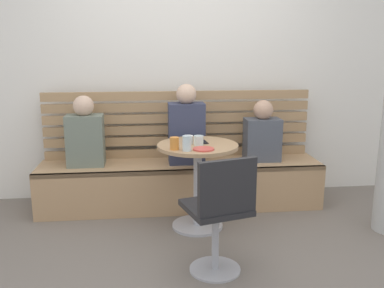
{
  "coord_description": "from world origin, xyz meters",
  "views": [
    {
      "loc": [
        -0.32,
        -2.76,
        1.55
      ],
      "look_at": [
        0.05,
        0.66,
        0.75
      ],
      "focal_mm": 39.98,
      "sensor_mm": 36.0,
      "label": 1
    }
  ],
  "objects_px": {
    "plate_small": "(204,149)",
    "person_adult": "(186,128)",
    "white_chair": "(220,212)",
    "cup_glass_short": "(199,140)",
    "cafe_table": "(198,170)",
    "phone_on_table": "(202,142)",
    "cup_glass_tall": "(187,143)",
    "person_child_middle": "(262,134)",
    "cup_tumbler_orange": "(174,143)",
    "cup_ceramic_white": "(188,140)",
    "booth_bench": "(181,184)",
    "person_child_left": "(85,135)"
  },
  "relations": [
    {
      "from": "person_child_left",
      "to": "cafe_table",
      "type": "bearing_deg",
      "value": -27.89
    },
    {
      "from": "booth_bench",
      "to": "person_child_middle",
      "type": "distance_m",
      "value": 0.93
    },
    {
      "from": "cup_glass_short",
      "to": "cup_glass_tall",
      "type": "height_order",
      "value": "cup_glass_tall"
    },
    {
      "from": "cafe_table",
      "to": "cup_tumbler_orange",
      "type": "bearing_deg",
      "value": -141.3
    },
    {
      "from": "cafe_table",
      "to": "person_adult",
      "type": "xyz_separation_m",
      "value": [
        -0.05,
        0.52,
        0.26
      ]
    },
    {
      "from": "person_adult",
      "to": "plate_small",
      "type": "height_order",
      "value": "person_adult"
    },
    {
      "from": "booth_bench",
      "to": "cup_ceramic_white",
      "type": "xyz_separation_m",
      "value": [
        0.03,
        -0.48,
        0.55
      ]
    },
    {
      "from": "person_child_middle",
      "to": "plate_small",
      "type": "distance_m",
      "value": 0.99
    },
    {
      "from": "cup_glass_short",
      "to": "person_adult",
      "type": "bearing_deg",
      "value": 95.03
    },
    {
      "from": "white_chair",
      "to": "cup_glass_short",
      "type": "height_order",
      "value": "white_chair"
    },
    {
      "from": "cup_tumbler_orange",
      "to": "cup_ceramic_white",
      "type": "relative_size",
      "value": 1.25
    },
    {
      "from": "cup_glass_tall",
      "to": "cup_ceramic_white",
      "type": "height_order",
      "value": "cup_glass_tall"
    },
    {
      "from": "person_child_left",
      "to": "person_child_middle",
      "type": "bearing_deg",
      "value": 0.12
    },
    {
      "from": "cafe_table",
      "to": "person_adult",
      "type": "relative_size",
      "value": 0.98
    },
    {
      "from": "white_chair",
      "to": "person_child_middle",
      "type": "bearing_deg",
      "value": 64.18
    },
    {
      "from": "cup_glass_short",
      "to": "cup_glass_tall",
      "type": "distance_m",
      "value": 0.22
    },
    {
      "from": "person_child_middle",
      "to": "plate_small",
      "type": "height_order",
      "value": "person_child_middle"
    },
    {
      "from": "white_chair",
      "to": "cup_glass_short",
      "type": "distance_m",
      "value": 0.84
    },
    {
      "from": "cup_glass_short",
      "to": "plate_small",
      "type": "relative_size",
      "value": 0.47
    },
    {
      "from": "booth_bench",
      "to": "cafe_table",
      "type": "bearing_deg",
      "value": -78.68
    },
    {
      "from": "white_chair",
      "to": "phone_on_table",
      "type": "bearing_deg",
      "value": 90.17
    },
    {
      "from": "person_child_middle",
      "to": "phone_on_table",
      "type": "relative_size",
      "value": 4.25
    },
    {
      "from": "cafe_table",
      "to": "person_adult",
      "type": "height_order",
      "value": "person_adult"
    },
    {
      "from": "cup_ceramic_white",
      "to": "plate_small",
      "type": "height_order",
      "value": "cup_ceramic_white"
    },
    {
      "from": "white_chair",
      "to": "person_child_middle",
      "type": "height_order",
      "value": "person_child_middle"
    },
    {
      "from": "person_adult",
      "to": "cup_ceramic_white",
      "type": "height_order",
      "value": "person_adult"
    },
    {
      "from": "person_child_middle",
      "to": "cup_tumbler_orange",
      "type": "distance_m",
      "value": 1.14
    },
    {
      "from": "person_adult",
      "to": "cup_glass_short",
      "type": "height_order",
      "value": "person_adult"
    },
    {
      "from": "white_chair",
      "to": "plate_small",
      "type": "height_order",
      "value": "white_chair"
    },
    {
      "from": "white_chair",
      "to": "cup_glass_tall",
      "type": "distance_m",
      "value": 0.7
    },
    {
      "from": "booth_bench",
      "to": "cafe_table",
      "type": "relative_size",
      "value": 3.65
    },
    {
      "from": "white_chair",
      "to": "cup_glass_tall",
      "type": "bearing_deg",
      "value": 105.4
    },
    {
      "from": "white_chair",
      "to": "person_adult",
      "type": "bearing_deg",
      "value": 94.15
    },
    {
      "from": "cup_glass_tall",
      "to": "person_child_middle",
      "type": "bearing_deg",
      "value": 42.59
    },
    {
      "from": "cup_glass_short",
      "to": "phone_on_table",
      "type": "relative_size",
      "value": 0.57
    },
    {
      "from": "phone_on_table",
      "to": "person_adult",
      "type": "bearing_deg",
      "value": 94.07
    },
    {
      "from": "white_chair",
      "to": "cup_glass_tall",
      "type": "xyz_separation_m",
      "value": [
        -0.16,
        0.59,
        0.34
      ]
    },
    {
      "from": "person_adult",
      "to": "cup_glass_short",
      "type": "relative_size",
      "value": 9.48
    },
    {
      "from": "cafe_table",
      "to": "cup_glass_short",
      "type": "distance_m",
      "value": 0.26
    },
    {
      "from": "plate_small",
      "to": "white_chair",
      "type": "bearing_deg",
      "value": -87.37
    },
    {
      "from": "white_chair",
      "to": "phone_on_table",
      "type": "xyz_separation_m",
      "value": [
        -0.0,
        0.88,
        0.28
      ]
    },
    {
      "from": "plate_small",
      "to": "person_adult",
      "type": "bearing_deg",
      "value": 95.45
    },
    {
      "from": "person_child_left",
      "to": "cup_glass_tall",
      "type": "height_order",
      "value": "person_child_left"
    },
    {
      "from": "cup_glass_short",
      "to": "cup_ceramic_white",
      "type": "relative_size",
      "value": 1.0
    },
    {
      "from": "person_adult",
      "to": "phone_on_table",
      "type": "xyz_separation_m",
      "value": [
        0.09,
        -0.45,
        -0.04
      ]
    },
    {
      "from": "person_child_middle",
      "to": "person_child_left",
      "type": "bearing_deg",
      "value": -179.88
    },
    {
      "from": "booth_bench",
      "to": "cup_ceramic_white",
      "type": "relative_size",
      "value": 33.75
    },
    {
      "from": "person_child_left",
      "to": "plate_small",
      "type": "distance_m",
      "value": 1.24
    },
    {
      "from": "booth_bench",
      "to": "person_adult",
      "type": "bearing_deg",
      "value": 8.75
    },
    {
      "from": "booth_bench",
      "to": "cup_tumbler_orange",
      "type": "height_order",
      "value": "cup_tumbler_orange"
    }
  ]
}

